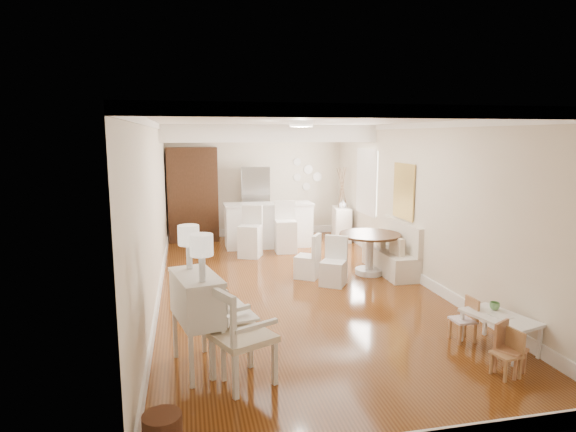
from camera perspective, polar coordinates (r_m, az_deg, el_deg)
name	(u,v)px	position (r m, az deg, el deg)	size (l,w,h in m)	color
room	(292,171)	(8.32, 0.47, 5.41)	(9.00, 9.04, 2.82)	brown
secretary_bureau	(197,322)	(5.52, -10.69, -12.25)	(0.85, 0.87, 1.09)	silver
gustavian_armchair	(243,335)	(5.18, -5.38, -13.83)	(0.61, 0.61, 1.06)	silver
kids_table	(499,333)	(6.53, 23.75, -12.56)	(0.51, 0.85, 0.43)	white
kids_chair_a	(507,354)	(5.87, 24.48, -14.62)	(0.25, 0.25, 0.53)	#AD7D4F
kids_chair_b	(463,319)	(6.60, 20.05, -11.42)	(0.27, 0.27, 0.57)	tan
kids_chair_c	(511,349)	(5.95, 24.92, -14.06)	(0.28, 0.28, 0.57)	#B17750
banquette	(390,247)	(9.33, 12.02, -3.63)	(0.52, 1.60, 0.98)	silver
dining_table	(369,254)	(9.16, 9.64, -4.45)	(1.14, 1.14, 0.78)	#432815
slip_chair_near	(333,261)	(8.41, 5.41, -5.37)	(0.40, 0.42, 0.85)	white
slip_chair_far	(307,256)	(8.81, 2.31, -4.75)	(0.39, 0.40, 0.82)	white
breakfast_counter	(269,225)	(11.23, -2.31, -1.08)	(2.05, 0.65, 1.03)	white
bar_stool_left	(250,232)	(10.29, -4.51, -1.88)	(0.44, 0.44, 1.10)	silver
bar_stool_right	(286,227)	(10.68, -0.28, -1.33)	(0.45, 0.45, 1.14)	white
pantry_cabinet	(193,194)	(12.05, -11.21, 2.53)	(1.20, 0.60, 2.30)	#381E11
fridge	(269,202)	(12.22, -2.23, 1.62)	(0.75, 0.65, 1.80)	silver
sideboard	(341,224)	(12.04, 6.35, -0.92)	(0.38, 0.85, 0.82)	white
pencil_cup	(495,306)	(6.63, 23.29, -9.77)	(0.12, 0.12, 0.10)	#6AAA63
branch_vase	(343,204)	(11.94, 6.50, 1.46)	(0.19, 0.19, 0.20)	white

